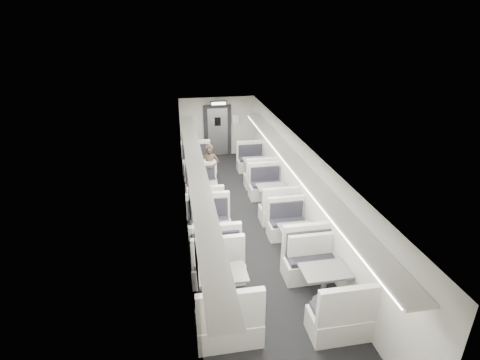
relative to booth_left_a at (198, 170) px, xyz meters
name	(u,v)px	position (x,y,z in m)	size (l,w,h in m)	color
room	(245,188)	(1.00, -3.48, 0.81)	(3.24, 12.24, 2.64)	black
booth_left_a	(198,170)	(0.00, 0.00, 0.00)	(1.07, 2.16, 1.16)	silver
booth_left_b	(203,196)	(0.00, -2.02, -0.02)	(1.01, 2.06, 1.10)	silver
booth_left_c	(213,243)	(0.00, -4.68, 0.02)	(1.12, 2.28, 1.22)	silver
booth_left_d	(223,289)	(0.00, -6.37, 0.03)	(1.15, 2.34, 1.25)	silver
booth_right_a	(255,168)	(2.00, -0.15, -0.02)	(1.01, 2.04, 1.09)	silver
booth_right_b	(272,197)	(2.00, -2.50, -0.01)	(1.04, 2.10, 1.13)	silver
booth_right_c	(296,240)	(2.00, -4.82, -0.03)	(0.99, 2.00, 1.07)	silver
booth_right_d	(323,286)	(2.00, -6.61, 0.02)	(1.12, 2.28, 1.22)	silver
passenger	(210,169)	(0.31, -1.02, 0.43)	(0.60, 0.39, 1.63)	black
window_a	(183,145)	(-0.49, -0.08, 0.96)	(0.02, 1.18, 0.84)	black
window_b	(186,170)	(-0.49, -2.28, 0.96)	(0.02, 1.18, 0.84)	black
window_c	(190,205)	(-0.49, -4.48, 0.96)	(0.02, 1.18, 0.84)	black
window_d	(197,262)	(-0.49, -6.68, 0.96)	(0.02, 1.18, 0.84)	black
luggage_rack_left	(197,170)	(-0.24, -3.78, 1.53)	(0.46, 10.40, 0.09)	silver
luggage_rack_right	(296,164)	(2.24, -3.78, 1.53)	(0.46, 10.40, 0.09)	silver
vestibule_door	(218,131)	(1.00, 2.46, 0.65)	(1.10, 0.13, 2.10)	black
exit_sign	(219,103)	(1.00, 1.97, 1.89)	(0.62, 0.12, 0.16)	black
wall_notice	(236,119)	(1.75, 2.44, 1.11)	(0.32, 0.02, 0.40)	white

